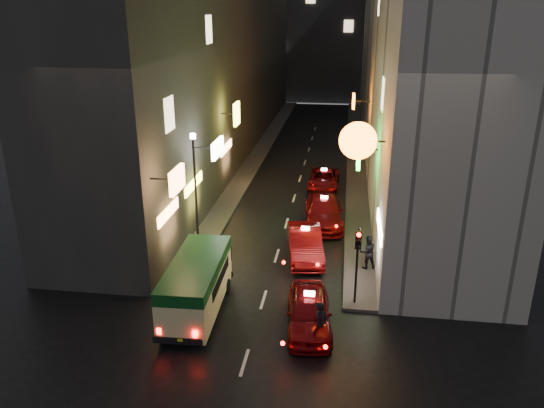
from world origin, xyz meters
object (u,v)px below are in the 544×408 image
at_px(minibus, 197,281).
at_px(taxi_near, 309,309).
at_px(traffic_light, 358,251).
at_px(lamp_post, 195,185).
at_px(pedestrian_crossing, 321,321).

xyz_separation_m(minibus, taxi_near, (4.74, -0.49, -0.65)).
bearing_deg(traffic_light, taxi_near, -134.27).
bearing_deg(lamp_post, traffic_light, -28.91).
bearing_deg(pedestrian_crossing, taxi_near, 51.17).
bearing_deg(minibus, lamp_post, 105.18).
relative_size(pedestrian_crossing, traffic_light, 0.59).
distance_m(minibus, lamp_post, 6.53).
relative_size(taxi_near, lamp_post, 0.91).
height_order(taxi_near, traffic_light, traffic_light).
relative_size(traffic_light, lamp_post, 0.56).
bearing_deg(pedestrian_crossing, lamp_post, 67.36).
relative_size(minibus, lamp_post, 0.91).
bearing_deg(lamp_post, minibus, -74.82).
bearing_deg(pedestrian_crossing, traffic_light, 0.31).
xyz_separation_m(pedestrian_crossing, traffic_light, (1.33, 2.93, 1.66)).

